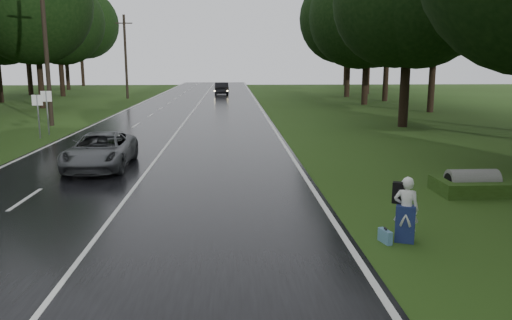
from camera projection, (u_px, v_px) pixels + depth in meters
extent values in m
plane|color=#264414|center=(111.00, 219.00, 13.28)|extent=(160.00, 160.00, 0.00)
cube|color=black|center=(182.00, 125.00, 32.88)|extent=(12.00, 140.00, 0.04)
cube|color=silver|center=(182.00, 125.00, 32.88)|extent=(0.12, 140.00, 0.01)
imported|color=#535659|center=(101.00, 150.00, 19.54)|extent=(2.30, 4.86, 1.34)
imported|color=black|center=(221.00, 89.00, 62.85)|extent=(1.88, 4.79, 1.55)
imported|color=silver|center=(406.00, 209.00, 11.50)|extent=(0.66, 0.55, 1.54)
cube|color=navy|center=(405.00, 224.00, 11.56)|extent=(0.51, 0.43, 0.86)
cube|color=black|center=(400.00, 193.00, 11.63)|extent=(0.39, 0.30, 0.49)
cube|color=#5482A4|center=(385.00, 236.00, 11.55)|extent=(0.24, 0.45, 0.31)
cylinder|color=slate|center=(471.00, 193.00, 15.92)|extent=(1.55, 0.78, 0.78)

